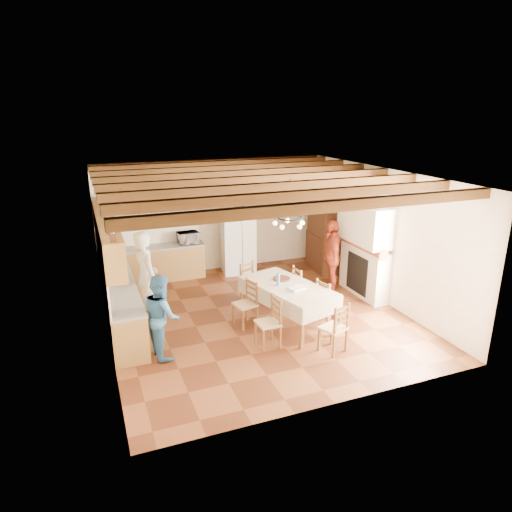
{
  "coord_description": "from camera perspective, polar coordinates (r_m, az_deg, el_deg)",
  "views": [
    {
      "loc": [
        -3.23,
        -8.26,
        4.24
      ],
      "look_at": [
        0.1,
        0.3,
        1.25
      ],
      "focal_mm": 32.0,
      "sensor_mm": 36.0,
      "label": 1
    }
  ],
  "objects": [
    {
      "name": "countertop_left",
      "position": [
        9.91,
        -16.93,
        -2.6
      ],
      "size": [
        0.62,
        4.3,
        0.04
      ],
      "primitive_type": "cube",
      "color": "slate",
      "rests_on": "lower_cabinets_left"
    },
    {
      "name": "chair_left_near",
      "position": [
        8.49,
        1.49,
        -8.26
      ],
      "size": [
        0.42,
        0.44,
        0.96
      ],
      "primitive_type": null,
      "rotation": [
        0.0,
        0.0,
        -1.53
      ],
      "color": "brown",
      "rests_on": "floor"
    },
    {
      "name": "backsplash_back",
      "position": [
        12.0,
        -12.53,
        2.93
      ],
      "size": [
        2.3,
        0.03,
        0.6
      ],
      "primitive_type": "cube",
      "color": "white",
      "rests_on": "ground"
    },
    {
      "name": "ceiling_beams",
      "position": [
        8.96,
        0.1,
        9.51
      ],
      "size": [
        6.0,
        6.3,
        0.16
      ],
      "primitive_type": null,
      "color": "#351A0C",
      "rests_on": "ground"
    },
    {
      "name": "floor",
      "position": [
        9.83,
        0.09,
        -7.58
      ],
      "size": [
        6.0,
        6.5,
        0.02
      ],
      "primitive_type": "cube",
      "color": "#4D2311",
      "rests_on": "ground"
    },
    {
      "name": "lower_cabinets_back",
      "position": [
        11.95,
        -12.06,
        -0.96
      ],
      "size": [
        2.3,
        0.6,
        0.86
      ],
      "primitive_type": "cube",
      "color": "brown",
      "rests_on": "ground"
    },
    {
      "name": "chandelier",
      "position": [
        8.71,
        4.2,
        4.78
      ],
      "size": [
        0.47,
        0.47,
        0.03
      ],
      "primitive_type": "torus",
      "color": "black",
      "rests_on": "ground"
    },
    {
      "name": "wall_front",
      "position": [
        6.55,
        10.61,
        -7.03
      ],
      "size": [
        6.0,
        0.02,
        3.0
      ],
      "primitive_type": "cube",
      "color": "beige",
      "rests_on": "ground"
    },
    {
      "name": "person_woman_red",
      "position": [
        10.97,
        9.43,
        -0.03
      ],
      "size": [
        0.77,
        1.12,
        1.76
      ],
      "primitive_type": "imported",
      "rotation": [
        0.0,
        0.0,
        -1.94
      ],
      "color": "#A2361E",
      "rests_on": "floor"
    },
    {
      "name": "dining_table",
      "position": [
        9.15,
        3.99,
        -4.15
      ],
      "size": [
        1.52,
        2.21,
        0.88
      ],
      "rotation": [
        0.0,
        0.0,
        0.27
      ],
      "color": "beige",
      "rests_on": "floor"
    },
    {
      "name": "wall_picture",
      "position": [
        12.67,
        1.32,
        7.16
      ],
      "size": [
        0.34,
        0.03,
        0.42
      ],
      "primitive_type": "cube",
      "color": "#302015",
      "rests_on": "ground"
    },
    {
      "name": "countertop_back",
      "position": [
        11.82,
        -12.2,
        1.11
      ],
      "size": [
        2.34,
        0.62,
        0.04
      ],
      "primitive_type": "cube",
      "color": "slate",
      "rests_on": "lower_cabinets_back"
    },
    {
      "name": "chair_left_far",
      "position": [
        9.25,
        -1.38,
        -5.96
      ],
      "size": [
        0.49,
        0.5,
        0.96
      ],
      "primitive_type": null,
      "rotation": [
        0.0,
        0.0,
        -1.33
      ],
      "color": "brown",
      "rests_on": "floor"
    },
    {
      "name": "chair_right_far",
      "position": [
        10.1,
        5.95,
        -3.91
      ],
      "size": [
        0.41,
        0.43,
        0.96
      ],
      "primitive_type": null,
      "rotation": [
        0.0,
        0.0,
        1.59
      ],
      "color": "brown",
      "rests_on": "floor"
    },
    {
      "name": "fireplace",
      "position": [
        10.72,
        13.38,
        2.18
      ],
      "size": [
        0.56,
        1.6,
        2.8
      ],
      "primitive_type": null,
      "color": "beige",
      "rests_on": "ground"
    },
    {
      "name": "person_woman_blue",
      "position": [
        8.26,
        -11.7,
        -7.29
      ],
      "size": [
        0.67,
        0.81,
        1.52
      ],
      "primitive_type": "imported",
      "rotation": [
        0.0,
        0.0,
        1.7
      ],
      "color": "teal",
      "rests_on": "floor"
    },
    {
      "name": "refrigerator",
      "position": [
        12.14,
        -2.25,
        1.76
      ],
      "size": [
        0.92,
        0.79,
        1.68
      ],
      "primitive_type": "cube",
      "rotation": [
        0.0,
        0.0,
        -0.12
      ],
      "color": "white",
      "rests_on": "floor"
    },
    {
      "name": "fridge_vase",
      "position": [
        11.92,
        -2.06,
        6.29
      ],
      "size": [
        0.28,
        0.28,
        0.28
      ],
      "primitive_type": "imported",
      "rotation": [
        0.0,
        0.0,
        -0.04
      ],
      "color": "#351D0C",
      "rests_on": "refrigerator"
    },
    {
      "name": "chair_end_far",
      "position": [
        10.19,
        -0.49,
        -3.61
      ],
      "size": [
        0.54,
        0.53,
        0.96
      ],
      "primitive_type": null,
      "rotation": [
        0.0,
        0.0,
        0.39
      ],
      "color": "brown",
      "rests_on": "floor"
    },
    {
      "name": "hutch",
      "position": [
        12.39,
        8.39,
        3.21
      ],
      "size": [
        0.62,
        1.27,
        2.22
      ],
      "primitive_type": null,
      "rotation": [
        0.0,
        0.0,
        -0.09
      ],
      "color": "#351D0C",
      "rests_on": "floor"
    },
    {
      "name": "upper_cabinets",
      "position": [
        9.62,
        -18.19,
        2.73
      ],
      "size": [
        0.35,
        4.2,
        0.7
      ],
      "primitive_type": "cube",
      "color": "brown",
      "rests_on": "ground"
    },
    {
      "name": "chair_right_near",
      "position": [
        9.46,
        9.05,
        -5.62
      ],
      "size": [
        0.48,
        0.5,
        0.96
      ],
      "primitive_type": null,
      "rotation": [
        0.0,
        0.0,
        1.8
      ],
      "color": "brown",
      "rests_on": "floor"
    },
    {
      "name": "lower_cabinets_left",
      "position": [
        10.07,
        -16.69,
        -5.0
      ],
      "size": [
        0.6,
        4.3,
        0.86
      ],
      "primitive_type": "cube",
      "color": "brown",
      "rests_on": "ground"
    },
    {
      "name": "ceiling",
      "position": [
        8.95,
        0.1,
        10.14
      ],
      "size": [
        6.0,
        6.5,
        0.02
      ],
      "primitive_type": "cube",
      "color": "beige",
      "rests_on": "ground"
    },
    {
      "name": "microwave",
      "position": [
        11.91,
        -8.49,
        2.29
      ],
      "size": [
        0.56,
        0.4,
        0.29
      ],
      "primitive_type": "imported",
      "rotation": [
        0.0,
        0.0,
        0.07
      ],
      "color": "silver",
      "rests_on": "countertop_back"
    },
    {
      "name": "person_man",
      "position": [
        9.46,
        -13.55,
        -2.65
      ],
      "size": [
        0.63,
        0.81,
        1.95
      ],
      "primitive_type": "imported",
      "rotation": [
        0.0,
        0.0,
        1.82
      ],
      "color": "beige",
      "rests_on": "floor"
    },
    {
      "name": "backsplash_left",
      "position": [
        9.79,
        -18.75,
        -1.04
      ],
      "size": [
        0.03,
        4.3,
        0.6
      ],
      "primitive_type": "cube",
      "color": "white",
      "rests_on": "ground"
    },
    {
      "name": "wall_left",
      "position": [
        8.7,
        -18.71,
        -1.3
      ],
      "size": [
        0.02,
        6.5,
        3.0
      ],
      "primitive_type": "cube",
      "color": "beige",
      "rests_on": "ground"
    },
    {
      "name": "wall_right",
      "position": [
        10.7,
        15.3,
        2.56
      ],
      "size": [
        0.02,
        6.5,
        3.0
      ],
      "primitive_type": "cube",
      "color": "beige",
      "rests_on": "ground"
    },
    {
      "name": "chair_end_near",
      "position": [
        8.43,
        9.65,
        -8.73
      ],
      "size": [
        0.53,
        0.52,
        0.96
      ],
      "primitive_type": null,
      "rotation": [
        0.0,
        0.0,
        3.5
      ],
      "color": "brown",
      "rests_on": "floor"
    },
    {
      "name": "wall_back",
      "position": [
        12.27,
        -5.47,
        5.05
      ],
      "size": [
        6.0,
        0.02,
        3.0
      ],
      "primitive_type": "cube",
      "color": "beige",
      "rests_on": "ground"
    }
  ]
}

